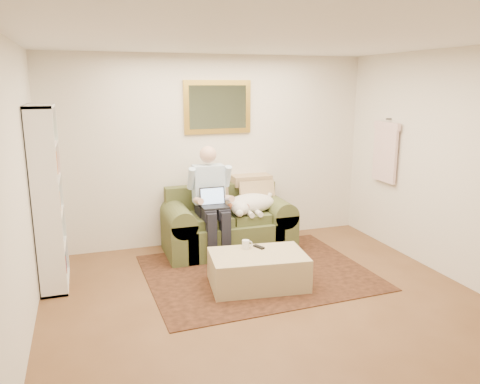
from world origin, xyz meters
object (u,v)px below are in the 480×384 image
bookshelf (48,198)px  seated_man (212,203)px  sofa (228,229)px  sleeping_dog (251,203)px  laptop (214,202)px  ottoman (258,270)px  coffee_mug (246,244)px

bookshelf → seated_man: bearing=8.3°
sofa → bookshelf: bookshelf is taller
sleeping_dog → bookshelf: bookshelf is taller
seated_man → laptop: bearing=-90.0°
sleeping_dog → bookshelf: 2.53m
sofa → ottoman: bearing=-91.5°
sleeping_dog → coffee_mug: bearing=-113.5°
coffee_mug → bookshelf: bookshelf is taller
seated_man → bookshelf: bookshelf is taller
seated_man → sofa: bearing=31.5°
seated_man → laptop: seated_man is taller
sofa → seated_man: (-0.25, -0.16, 0.42)m
coffee_mug → sleeping_dog: bearing=66.5°
seated_man → coffee_mug: seated_man is taller
seated_man → ottoman: size_ratio=1.37×
sleeping_dog → ottoman: (-0.34, -1.15, -0.46)m
coffee_mug → bookshelf: (-2.07, 0.59, 0.57)m
sofa → laptop: bearing=-139.0°
laptop → bookshelf: size_ratio=0.16×
coffee_mug → bookshelf: size_ratio=0.05×
laptop → coffee_mug: size_ratio=3.30×
seated_man → ottoman: (0.22, -1.08, -0.52)m
sofa → bookshelf: 2.33m
seated_man → sleeping_dog: (0.56, 0.07, -0.06)m
ottoman → coffee_mug: 0.32m
sofa → ottoman: 1.24m
sleeping_dog → sofa: bearing=164.3°
seated_man → ottoman: bearing=-78.3°
sleeping_dog → bookshelf: (-2.49, -0.35, 0.35)m
laptop → ottoman: bearing=-77.6°
laptop → bookshelf: (-1.93, -0.21, 0.25)m
seated_man → coffee_mug: bearing=-80.3°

